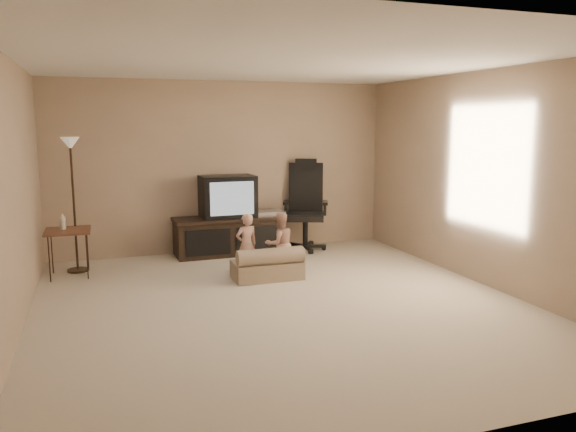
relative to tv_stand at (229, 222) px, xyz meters
The scene contains 9 objects.
floor 2.54m from the tv_stand, 90.28° to the right, with size 5.50×5.50×0.00m, color beige.
room_shell 2.70m from the tv_stand, 90.28° to the right, with size 5.50×5.50×5.50m.
tv_stand is the anchor object (origin of this frame).
office_chair 1.18m from the tv_stand, ahead, with size 0.82×0.83×1.36m.
side_table 2.24m from the tv_stand, 165.71° to the right, with size 0.54×0.54×0.80m.
floor_lamp 2.25m from the tv_stand, behind, with size 0.27×0.27×1.72m.
child_sofa 1.54m from the tv_stand, 84.71° to the right, with size 0.84×0.48×0.41m.
toddler_left 1.26m from the tv_stand, 92.96° to the right, with size 0.29×0.21×0.79m, color tan.
toddler_right 1.40m from the tv_stand, 76.09° to the right, with size 0.39×0.21×0.80m, color tan.
Camera 1 is at (-1.79, -5.39, 1.89)m, focal length 35.00 mm.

